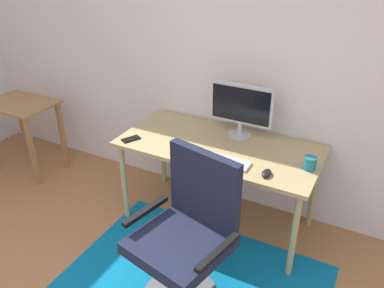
# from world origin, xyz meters

# --- Properties ---
(wall_back) EXTENTS (6.00, 0.10, 2.60)m
(wall_back) POSITION_xyz_m (0.00, 2.20, 1.30)
(wall_back) COLOR silver
(wall_back) RESTS_ON ground
(desk) EXTENTS (1.50, 0.72, 0.71)m
(desk) POSITION_xyz_m (0.22, 1.77, 0.65)
(desk) COLOR tan
(desk) RESTS_ON ground
(monitor) EXTENTS (0.50, 0.18, 0.42)m
(monitor) POSITION_xyz_m (0.29, 1.99, 0.96)
(monitor) COLOR #B2B2B7
(monitor) RESTS_ON desk
(keyboard) EXTENTS (0.43, 0.13, 0.02)m
(keyboard) POSITION_xyz_m (0.32, 1.55, 0.72)
(keyboard) COLOR white
(keyboard) RESTS_ON desk
(computer_mouse) EXTENTS (0.06, 0.10, 0.03)m
(computer_mouse) POSITION_xyz_m (0.67, 1.53, 0.73)
(computer_mouse) COLOR black
(computer_mouse) RESTS_ON desk
(coffee_cup) EXTENTS (0.08, 0.08, 0.09)m
(coffee_cup) POSITION_xyz_m (0.90, 1.74, 0.76)
(coffee_cup) COLOR #176E81
(coffee_cup) RESTS_ON desk
(cell_phone) EXTENTS (0.12, 0.16, 0.01)m
(cell_phone) POSITION_xyz_m (-0.42, 1.53, 0.72)
(cell_phone) COLOR black
(cell_phone) RESTS_ON desk
(office_chair) EXTENTS (0.66, 0.62, 1.02)m
(office_chair) POSITION_xyz_m (0.37, 0.97, 0.45)
(office_chair) COLOR slate
(office_chair) RESTS_ON ground
(side_table) EXTENTS (0.63, 0.46, 0.71)m
(side_table) POSITION_xyz_m (-1.78, 1.67, 0.56)
(side_table) COLOR #976C42
(side_table) RESTS_ON ground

